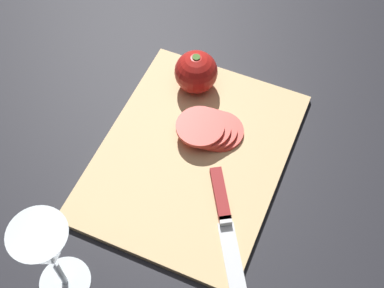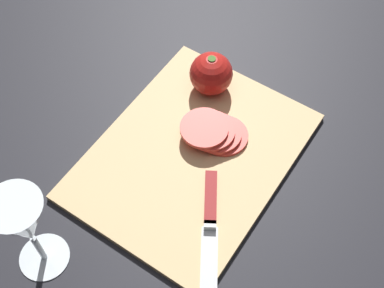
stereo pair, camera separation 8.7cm
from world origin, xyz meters
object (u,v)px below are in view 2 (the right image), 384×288
(whole_tomato, at_px, (211,74))
(wine_glass, at_px, (25,225))
(knife, at_px, (210,219))
(tomato_slice_stack_near, at_px, (214,132))

(whole_tomato, bearing_deg, wine_glass, 175.02)
(knife, relative_size, tomato_slice_stack_near, 2.14)
(wine_glass, height_order, whole_tomato, wine_glass)
(wine_glass, distance_m, whole_tomato, 0.41)
(wine_glass, bearing_deg, knife, -43.96)
(whole_tomato, height_order, knife, whole_tomato)
(wine_glass, relative_size, tomato_slice_stack_near, 1.56)
(wine_glass, height_order, tomato_slice_stack_near, wine_glass)
(wine_glass, height_order, knife, wine_glass)
(whole_tomato, xyz_separation_m, tomato_slice_stack_near, (-0.09, -0.06, -0.02))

